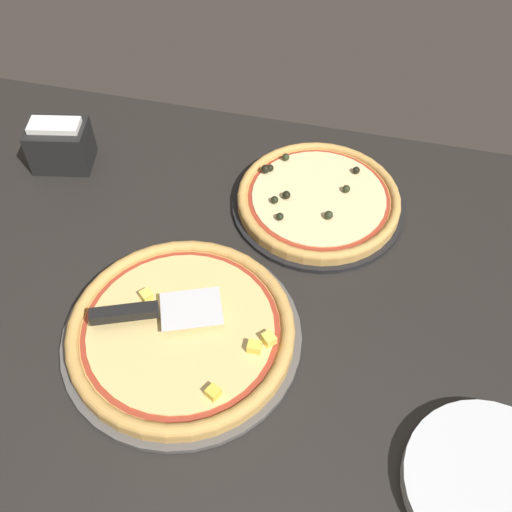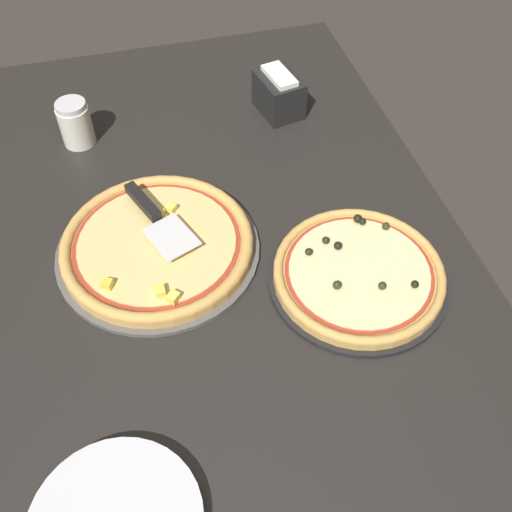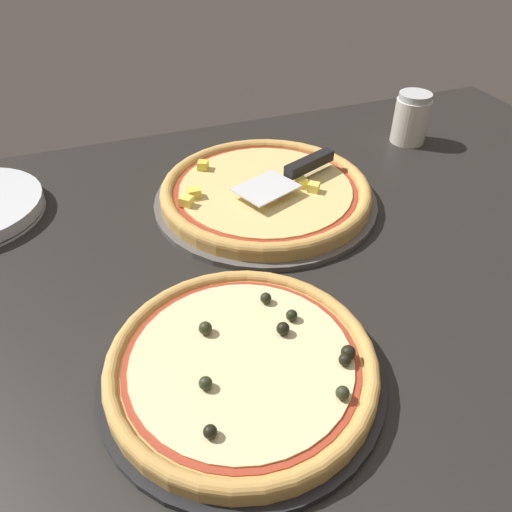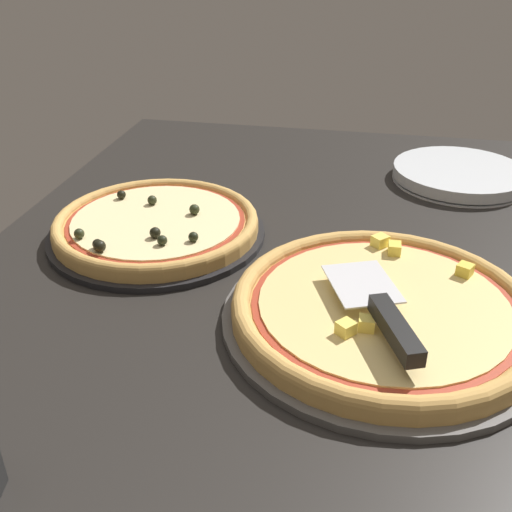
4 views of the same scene
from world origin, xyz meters
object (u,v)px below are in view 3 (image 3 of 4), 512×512
Objects in this scene: pizza_back at (242,363)px; parmesan_shaker at (411,118)px; serving_spatula at (298,170)px; pizza_front at (265,191)px.

parmesan_shaker is (-55.65, -48.22, 2.95)cm from pizza_back.
serving_spatula is (-23.27, -35.73, 3.09)cm from pizza_back.
serving_spatula is 1.99× the size of parmesan_shaker.
pizza_front is 1.17× the size of pizza_back.
parmesan_shaker is at bearing -158.91° from serving_spatula.
pizza_front is 3.50× the size of parmesan_shaker.
pizza_front is 39.55cm from pizza_back.
parmesan_shaker reaches higher than pizza_front.
pizza_front is at bearing 17.87° from parmesan_shaker.
parmesan_shaker reaches higher than pizza_back.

